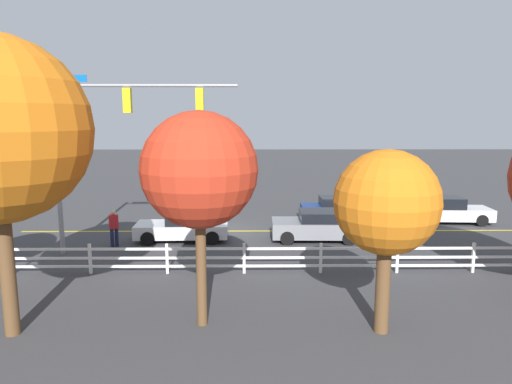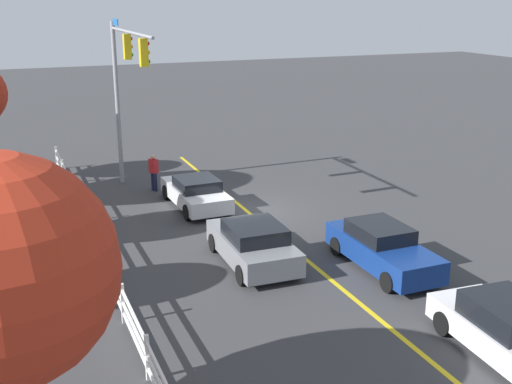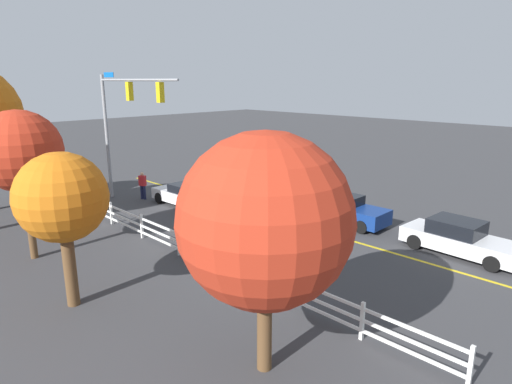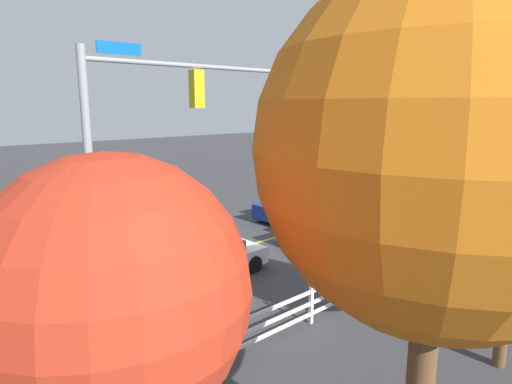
# 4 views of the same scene
# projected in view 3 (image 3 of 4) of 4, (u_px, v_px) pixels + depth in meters

# --- Properties ---
(ground_plane) EXTENTS (120.00, 120.00, 0.00)m
(ground_plane) POSITION_uv_depth(u_px,v_px,m) (225.00, 204.00, 25.67)
(ground_plane) COLOR #38383A
(lane_center_stripe) EXTENTS (28.00, 0.16, 0.01)m
(lane_center_stripe) POSITION_uv_depth(u_px,v_px,m) (276.00, 219.00, 22.95)
(lane_center_stripe) COLOR gold
(lane_center_stripe) RESTS_ON ground_plane
(signal_assembly) EXTENTS (7.67, 0.38, 7.51)m
(signal_assembly) POSITION_uv_depth(u_px,v_px,m) (123.00, 113.00, 24.46)
(signal_assembly) COLOR gray
(signal_assembly) RESTS_ON ground_plane
(car_0) EXTENTS (4.39, 1.98, 1.29)m
(car_0) POSITION_uv_depth(u_px,v_px,m) (186.00, 195.00, 25.28)
(car_0) COLOR silver
(car_0) RESTS_ON ground_plane
(car_1) EXTENTS (4.53, 1.82, 1.44)m
(car_1) POSITION_uv_depth(u_px,v_px,m) (343.00, 209.00, 22.19)
(car_1) COLOR navy
(car_1) RESTS_ON ground_plane
(car_2) EXTENTS (4.71, 2.06, 1.45)m
(car_2) POSITION_uv_depth(u_px,v_px,m) (459.00, 238.00, 18.15)
(car_2) COLOR silver
(car_2) RESTS_ON ground_plane
(car_3) EXTENTS (4.22, 2.08, 1.43)m
(car_3) POSITION_uv_depth(u_px,v_px,m) (266.00, 217.00, 20.91)
(car_3) COLOR slate
(car_3) RESTS_ON ground_plane
(pedestrian) EXTENTS (0.47, 0.39, 1.69)m
(pedestrian) POSITION_uv_depth(u_px,v_px,m) (143.00, 184.00, 26.49)
(pedestrian) COLOR #191E3F
(pedestrian) RESTS_ON ground_plane
(white_rail_fence) EXTENTS (26.10, 0.10, 1.15)m
(white_rail_fence) POSITION_uv_depth(u_px,v_px,m) (159.00, 233.00, 19.01)
(white_rail_fence) COLOR white
(white_rail_fence) RESTS_ON ground_plane
(tree_1) EXTENTS (4.18, 4.18, 6.04)m
(tree_1) POSITION_uv_depth(u_px,v_px,m) (265.00, 221.00, 10.08)
(tree_1) COLOR brown
(tree_1) RESTS_ON ground_plane
(tree_2) EXTENTS (2.80, 2.80, 5.02)m
(tree_2) POSITION_uv_depth(u_px,v_px,m) (62.00, 199.00, 13.30)
(tree_2) COLOR brown
(tree_2) RESTS_ON ground_plane
(tree_3) EXTENTS (3.19, 3.19, 6.02)m
(tree_3) POSITION_uv_depth(u_px,v_px,m) (20.00, 152.00, 16.82)
(tree_3) COLOR brown
(tree_3) RESTS_ON ground_plane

